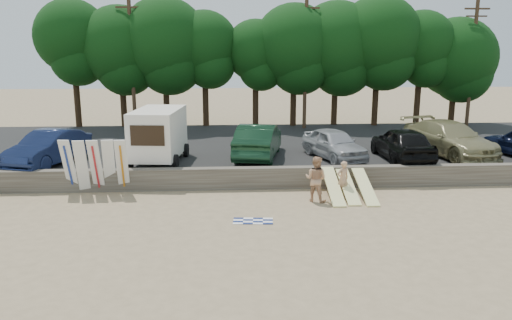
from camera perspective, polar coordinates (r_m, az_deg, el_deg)
The scene contains 24 objects.
ground at distance 20.62m, azimuth 6.70°, elevation -5.45°, with size 120.00×120.00×0.00m, color tan.
seawall at distance 23.31m, azimuth 5.47°, elevation -1.97°, with size 44.00×0.50×1.00m, color #6B6356.
parking_lot at distance 30.58m, azimuth 3.35°, elevation 1.35°, with size 44.00×14.50×0.70m, color #282828.
treeline at distance 36.90m, azimuth 2.28°, elevation 13.01°, with size 33.47×6.76×9.36m.
utility_poles at distance 35.70m, azimuth 5.68°, elevation 11.18°, with size 25.80×0.26×9.00m.
box_trailer at distance 25.52m, azimuth -11.08°, elevation 3.07°, with size 2.77×4.43×2.69m.
car_0 at distance 26.72m, azimuth -22.59°, elevation 1.30°, with size 1.78×5.11×1.68m, color #111C3E.
car_1 at distance 26.20m, azimuth 0.27°, elevation 2.22°, with size 1.91×5.48×1.81m, color #12331D.
car_2 at distance 26.34m, azimuth 8.90°, elevation 1.85°, with size 1.84×4.58×1.56m, color #A6A6AB.
car_3 at distance 26.75m, azimuth 16.34°, elevation 1.84°, with size 2.04×5.08×1.73m, color black.
car_4 at distance 28.76m, azimuth 21.20°, elevation 2.30°, with size 2.52×6.21×1.80m, color #8E865A.
surfboard_upright_0 at distance 23.52m, azimuth -20.59°, elevation -0.71°, with size 0.50×0.06×2.60m, color white.
surfboard_upright_1 at distance 23.24m, azimuth -19.28°, elevation -0.77°, with size 0.50×0.06×2.60m, color white.
surfboard_upright_2 at distance 23.14m, azimuth -17.81°, elevation -0.72°, with size 0.50×0.06×2.60m, color white.
surfboard_upright_3 at distance 23.12m, azimuth -16.44°, elevation -0.65°, with size 0.50×0.06×2.60m, color white.
surfboard_upright_4 at distance 22.88m, azimuth -15.03°, elevation -0.69°, with size 0.50×0.06×2.60m, color white.
surfboard_low_0 at distance 21.95m, azimuth 8.80°, elevation -2.95°, with size 0.56×3.00×0.07m, color #FFFAA0.
surfboard_low_1 at distance 22.23m, azimuth 10.41°, elevation -2.87°, with size 0.56×3.00×0.07m, color #FFFAA0.
surfboard_low_2 at distance 22.29m, azimuth 12.34°, elevation -2.93°, with size 0.56×3.00×0.07m, color #FFFAA0.
beachgoer_a at distance 22.11m, azimuth 9.90°, elevation -2.14°, with size 0.58×0.38×1.59m, color tan.
beachgoer_b at distance 21.23m, azimuth 6.85°, elevation -2.16°, with size 0.95×0.74×1.95m, color tan.
cooler at distance 23.21m, azimuth 10.44°, elevation -3.06°, with size 0.38×0.30×0.32m, color green.
gear_bag at distance 23.08m, azimuth 8.92°, elevation -3.22°, with size 0.30×0.25×0.22m, color #C26716.
beach_towel at distance 18.97m, azimuth -0.34°, elevation -6.98°, with size 1.50×1.50×0.00m, color white.
Camera 1 is at (-3.51, -19.26, 6.45)m, focal length 35.00 mm.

